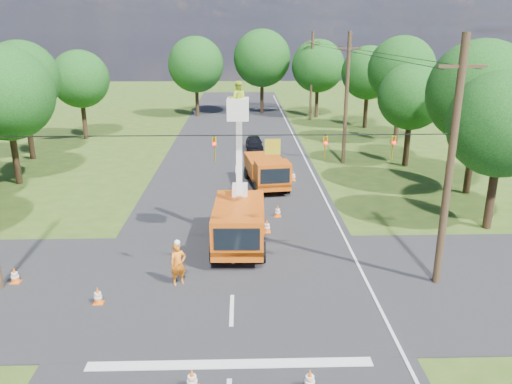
{
  "coord_description": "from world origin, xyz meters",
  "views": [
    {
      "loc": [
        0.44,
        -16.46,
        10.03
      ],
      "look_at": [
        1.1,
        6.48,
        2.6
      ],
      "focal_mm": 35.0,
      "sensor_mm": 36.0,
      "label": 1
    }
  ],
  "objects_px": {
    "traffic_cone_4": "(98,296)",
    "tree_far_c": "(318,66)",
    "tree_left_f": "(80,79)",
    "tree_right_b": "(480,93)",
    "pole_right_mid": "(346,98)",
    "pole_right_far": "(311,76)",
    "traffic_cone_0": "(192,379)",
    "traffic_cone_5": "(15,275)",
    "traffic_cone_2": "(267,226)",
    "distant_car": "(254,143)",
    "tree_right_d": "(402,70)",
    "pole_right_near": "(450,164)",
    "tree_left_e": "(22,78)",
    "tree_right_c": "(411,97)",
    "ground_worker": "(178,264)",
    "tree_far_a": "(196,65)",
    "tree_left_d": "(6,94)",
    "traffic_cone_7": "(293,176)",
    "traffic_cone_3": "(278,211)",
    "tree_right_a": "(502,124)",
    "traffic_cone_8": "(255,253)",
    "bucket_truck": "(239,214)",
    "second_truck": "(267,170)",
    "tree_right_e": "(368,73)",
    "tree_far_b": "(262,58)",
    "traffic_cone_1": "(310,380)"
  },
  "relations": [
    {
      "from": "traffic_cone_2",
      "to": "traffic_cone_8",
      "type": "distance_m",
      "value": 3.39
    },
    {
      "from": "tree_left_e",
      "to": "tree_right_d",
      "type": "height_order",
      "value": "tree_right_d"
    },
    {
      "from": "tree_left_f",
      "to": "tree_left_d",
      "type": "bearing_deg",
      "value": -90.76
    },
    {
      "from": "traffic_cone_1",
      "to": "tree_right_c",
      "type": "distance_m",
      "value": 28.05
    },
    {
      "from": "tree_left_f",
      "to": "tree_far_c",
      "type": "height_order",
      "value": "tree_far_c"
    },
    {
      "from": "ground_worker",
      "to": "traffic_cone_0",
      "type": "xyz_separation_m",
      "value": [
        1.15,
        -6.43,
        -0.57
      ]
    },
    {
      "from": "tree_left_d",
      "to": "tree_right_d",
      "type": "xyz_separation_m",
      "value": [
        29.8,
        12.0,
        0.55
      ]
    },
    {
      "from": "traffic_cone_2",
      "to": "tree_right_d",
      "type": "xyz_separation_m",
      "value": [
        13.1,
        21.38,
        6.32
      ]
    },
    {
      "from": "tree_left_e",
      "to": "ground_worker",
      "type": "bearing_deg",
      "value": -56.29
    },
    {
      "from": "tree_right_d",
      "to": "pole_right_near",
      "type": "bearing_deg",
      "value": -103.13
    },
    {
      "from": "traffic_cone_0",
      "to": "traffic_cone_8",
      "type": "height_order",
      "value": "same"
    },
    {
      "from": "distant_car",
      "to": "tree_right_c",
      "type": "relative_size",
      "value": 0.46
    },
    {
      "from": "traffic_cone_8",
      "to": "tree_right_b",
      "type": "bearing_deg",
      "value": 34.66
    },
    {
      "from": "traffic_cone_3",
      "to": "traffic_cone_7",
      "type": "height_order",
      "value": "same"
    },
    {
      "from": "pole_right_near",
      "to": "traffic_cone_7",
      "type": "bearing_deg",
      "value": 106.68
    },
    {
      "from": "tree_left_f",
      "to": "tree_right_d",
      "type": "xyz_separation_m",
      "value": [
        29.6,
        -3.0,
        0.99
      ]
    },
    {
      "from": "pole_right_near",
      "to": "tree_far_c",
      "type": "relative_size",
      "value": 1.09
    },
    {
      "from": "tree_far_b",
      "to": "distant_car",
      "type": "bearing_deg",
      "value": -94.16
    },
    {
      "from": "ground_worker",
      "to": "tree_far_a",
      "type": "bearing_deg",
      "value": 68.37
    },
    {
      "from": "tree_far_a",
      "to": "tree_far_c",
      "type": "distance_m",
      "value": 14.53
    },
    {
      "from": "traffic_cone_4",
      "to": "tree_left_e",
      "type": "distance_m",
      "value": 26.79
    },
    {
      "from": "pole_right_far",
      "to": "traffic_cone_5",
      "type": "bearing_deg",
      "value": -113.94
    },
    {
      "from": "traffic_cone_5",
      "to": "tree_right_a",
      "type": "bearing_deg",
      "value": 13.82
    },
    {
      "from": "traffic_cone_4",
      "to": "pole_right_far",
      "type": "bearing_deg",
      "value": 71.73
    },
    {
      "from": "tree_far_a",
      "to": "traffic_cone_8",
      "type": "bearing_deg",
      "value": -81.64
    },
    {
      "from": "bucket_truck",
      "to": "traffic_cone_3",
      "type": "bearing_deg",
      "value": 62.42
    },
    {
      "from": "tree_right_d",
      "to": "tree_left_d",
      "type": "bearing_deg",
      "value": -158.07
    },
    {
      "from": "traffic_cone_2",
      "to": "distant_car",
      "type": "bearing_deg",
      "value": 90.56
    },
    {
      "from": "traffic_cone_2",
      "to": "tree_left_d",
      "type": "relative_size",
      "value": 0.08
    },
    {
      "from": "traffic_cone_0",
      "to": "tree_far_c",
      "type": "xyz_separation_m",
      "value": [
        10.57,
        48.28,
        5.7
      ]
    },
    {
      "from": "tree_left_f",
      "to": "tree_right_b",
      "type": "bearing_deg",
      "value": -31.13
    },
    {
      "from": "pole_right_far",
      "to": "tree_left_d",
      "type": "distance_m",
      "value": 34.33
    },
    {
      "from": "traffic_cone_4",
      "to": "tree_far_c",
      "type": "relative_size",
      "value": 0.08
    },
    {
      "from": "ground_worker",
      "to": "bucket_truck",
      "type": "bearing_deg",
      "value": 31.88
    },
    {
      "from": "traffic_cone_0",
      "to": "tree_far_a",
      "type": "xyz_separation_m",
      "value": [
        -3.93,
        49.28,
        5.83
      ]
    },
    {
      "from": "pole_right_near",
      "to": "tree_left_e",
      "type": "distance_m",
      "value": 33.56
    },
    {
      "from": "pole_right_mid",
      "to": "pole_right_far",
      "type": "height_order",
      "value": "same"
    },
    {
      "from": "tree_left_e",
      "to": "tree_far_b",
      "type": "height_order",
      "value": "tree_far_b"
    },
    {
      "from": "traffic_cone_2",
      "to": "tree_left_f",
      "type": "distance_m",
      "value": 29.92
    },
    {
      "from": "tree_left_d",
      "to": "traffic_cone_5",
      "type": "bearing_deg",
      "value": -67.79
    },
    {
      "from": "pole_right_near",
      "to": "tree_left_d",
      "type": "height_order",
      "value": "pole_right_near"
    },
    {
      "from": "traffic_cone_0",
      "to": "traffic_cone_5",
      "type": "bearing_deg",
      "value": 139.86
    },
    {
      "from": "traffic_cone_4",
      "to": "ground_worker",
      "type": "bearing_deg",
      "value": 26.78
    },
    {
      "from": "pole_right_mid",
      "to": "tree_far_a",
      "type": "height_order",
      "value": "pole_right_mid"
    },
    {
      "from": "tree_right_a",
      "to": "tree_right_c",
      "type": "height_order",
      "value": "tree_right_a"
    },
    {
      "from": "traffic_cone_5",
      "to": "tree_left_d",
      "type": "relative_size",
      "value": 0.08
    },
    {
      "from": "second_truck",
      "to": "traffic_cone_8",
      "type": "xyz_separation_m",
      "value": [
        -1.12,
        -11.36,
        -0.78
      ]
    },
    {
      "from": "traffic_cone_4",
      "to": "distant_car",
      "type": "bearing_deg",
      "value": 75.57
    },
    {
      "from": "tree_right_a",
      "to": "tree_right_e",
      "type": "bearing_deg",
      "value": 89.41
    },
    {
      "from": "ground_worker",
      "to": "tree_right_e",
      "type": "height_order",
      "value": "tree_right_e"
    }
  ]
}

